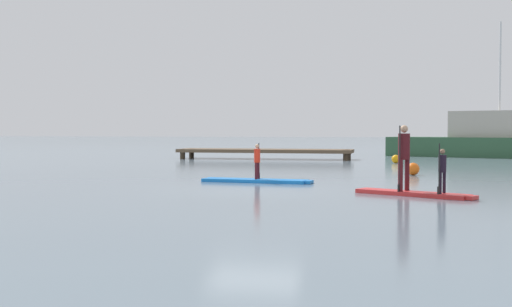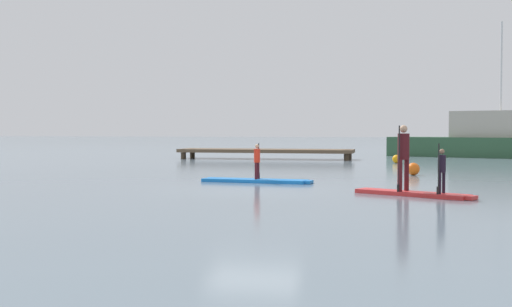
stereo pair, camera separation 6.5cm
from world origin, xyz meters
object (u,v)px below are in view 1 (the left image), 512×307
at_px(mooring_buoy_near, 413,169).
at_px(paddleboard_near, 257,181).
at_px(paddler_child_front, 442,169).
at_px(paddleboard_far, 414,194).
at_px(paddler_child_solo, 257,160).
at_px(paddler_adult, 404,153).
at_px(fishing_boat_white_large, 475,141).
at_px(mooring_buoy_mid, 396,159).

bearing_deg(mooring_buoy_near, paddleboard_near, -138.09).
relative_size(paddleboard_near, paddler_child_front, 2.90).
bearing_deg(paddleboard_far, paddler_child_solo, 145.37).
bearing_deg(paddler_child_front, paddler_child_solo, 145.96).
bearing_deg(paddler_adult, paddleboard_far, -27.13).
bearing_deg(fishing_boat_white_large, paddler_child_solo, -112.04).
xyz_separation_m(fishing_boat_white_large, mooring_buoy_mid, (-4.38, -8.14, -0.74)).
bearing_deg(paddler_child_solo, paddler_adult, -35.04).
bearing_deg(paddler_child_front, mooring_buoy_near, 94.15).
xyz_separation_m(paddleboard_near, paddler_adult, (4.38, -3.05, 0.98)).
bearing_deg(paddler_adult, fishing_boat_white_large, 80.42).
xyz_separation_m(paddleboard_near, fishing_boat_white_large, (8.39, 20.72, 0.89)).
bearing_deg(paddler_adult, paddler_child_front, -28.76).
xyz_separation_m(paddleboard_far, fishing_boat_white_large, (3.75, 23.90, 0.89)).
bearing_deg(fishing_boat_white_large, mooring_buoy_near, -102.60).
distance_m(paddler_child_solo, fishing_boat_white_large, 22.34).
bearing_deg(paddleboard_far, paddleboard_near, 145.52).
height_order(paddler_child_solo, paddler_adult, paddler_adult).
relative_size(paddler_child_front, mooring_buoy_mid, 2.97).
distance_m(paddler_child_front, fishing_boat_white_large, 24.46).
bearing_deg(mooring_buoy_near, paddleboard_far, -90.49).
bearing_deg(paddler_adult, mooring_buoy_mid, 91.36).
xyz_separation_m(paddler_child_solo, mooring_buoy_mid, (4.00, 12.56, -0.49)).
relative_size(paddleboard_far, mooring_buoy_near, 6.54).
relative_size(paddleboard_near, paddleboard_far, 1.19).
bearing_deg(paddleboard_near, fishing_boat_white_large, 67.96).
relative_size(paddleboard_near, fishing_boat_white_large, 0.35).
bearing_deg(paddleboard_near, mooring_buoy_mid, 72.32).
relative_size(mooring_buoy_near, mooring_buoy_mid, 1.11).
bearing_deg(paddler_child_front, mooring_buoy_mid, 94.46).
relative_size(paddler_adult, mooring_buoy_near, 3.65).
relative_size(fishing_boat_white_large, mooring_buoy_mid, 24.35).
distance_m(paddler_child_solo, paddler_child_front, 6.34).
relative_size(paddler_child_front, mooring_buoy_near, 2.68).
bearing_deg(fishing_boat_white_large, paddler_adult, -99.58).
bearing_deg(paddler_child_solo, paddler_child_front, -34.04).
xyz_separation_m(paddler_adult, paddler_child_front, (0.89, -0.49, -0.34)).
relative_size(paddler_adult, paddler_child_front, 1.36).
relative_size(paddler_adult, fishing_boat_white_large, 0.17).
distance_m(paddleboard_far, paddler_child_front, 0.97).
height_order(paddleboard_near, mooring_buoy_mid, mooring_buoy_mid).
xyz_separation_m(paddler_child_solo, paddler_child_front, (5.26, -3.55, -0.00)).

